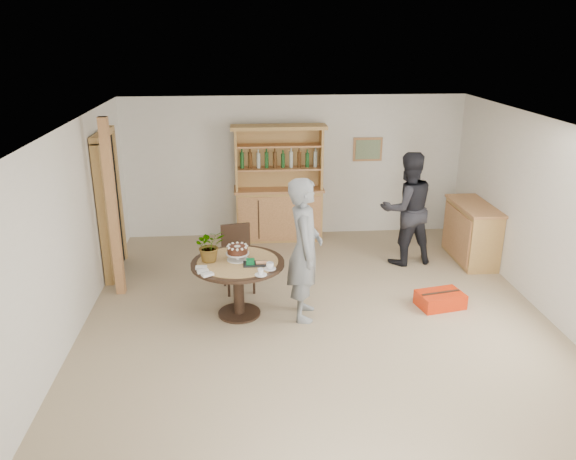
% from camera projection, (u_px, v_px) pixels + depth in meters
% --- Properties ---
extents(ground, '(7.00, 7.00, 0.00)m').
position_uv_depth(ground, '(319.00, 326.00, 7.12)').
color(ground, tan).
rests_on(ground, ground).
extents(room_shell, '(6.04, 7.04, 2.52)m').
position_uv_depth(room_shell, '(322.00, 194.00, 6.54)').
color(room_shell, white).
rests_on(room_shell, ground).
extents(doorway, '(0.13, 1.10, 2.18)m').
position_uv_depth(doorway, '(109.00, 203.00, 8.41)').
color(doorway, black).
rests_on(doorway, ground).
extents(pine_post, '(0.12, 0.12, 2.50)m').
position_uv_depth(pine_post, '(112.00, 209.00, 7.62)').
color(pine_post, tan).
rests_on(pine_post, ground).
extents(hutch, '(1.62, 0.54, 2.04)m').
position_uv_depth(hutch, '(279.00, 202.00, 9.91)').
color(hutch, tan).
rests_on(hutch, ground).
extents(sideboard, '(0.54, 1.26, 0.94)m').
position_uv_depth(sideboard, '(472.00, 232.00, 9.05)').
color(sideboard, tan).
rests_on(sideboard, ground).
extents(dining_table, '(1.20, 1.20, 0.76)m').
position_uv_depth(dining_table, '(238.00, 272.00, 7.23)').
color(dining_table, black).
rests_on(dining_table, ground).
extents(dining_chair, '(0.49, 0.49, 0.95)m').
position_uv_depth(dining_chair, '(237.00, 253.00, 8.03)').
color(dining_chair, black).
rests_on(dining_chair, ground).
extents(birthday_cake, '(0.30, 0.30, 0.20)m').
position_uv_depth(birthday_cake, '(237.00, 251.00, 7.18)').
color(birthday_cake, white).
rests_on(birthday_cake, dining_table).
extents(flower_vase, '(0.47, 0.44, 0.42)m').
position_uv_depth(flower_vase, '(210.00, 245.00, 7.13)').
color(flower_vase, '#3F7233').
rests_on(flower_vase, dining_table).
extents(gift_tray, '(0.30, 0.20, 0.08)m').
position_uv_depth(gift_tray, '(255.00, 263.00, 7.07)').
color(gift_tray, black).
rests_on(gift_tray, dining_table).
extents(coffee_cup_a, '(0.15, 0.15, 0.09)m').
position_uv_depth(coffee_cup_a, '(270.00, 266.00, 6.93)').
color(coffee_cup_a, white).
rests_on(coffee_cup_a, dining_table).
extents(coffee_cup_b, '(0.15, 0.15, 0.08)m').
position_uv_depth(coffee_cup_b, '(261.00, 272.00, 6.76)').
color(coffee_cup_b, white).
rests_on(coffee_cup_b, dining_table).
extents(napkins, '(0.24, 0.33, 0.03)m').
position_uv_depth(napkins, '(204.00, 271.00, 6.85)').
color(napkins, white).
rests_on(napkins, dining_table).
extents(teen_boy, '(0.52, 0.72, 1.87)m').
position_uv_depth(teen_boy, '(305.00, 250.00, 7.09)').
color(teen_boy, slate).
rests_on(teen_boy, ground).
extents(adult_person, '(0.99, 0.83, 1.81)m').
position_uv_depth(adult_person, '(407.00, 209.00, 8.80)').
color(adult_person, black).
rests_on(adult_person, ground).
extents(red_suitcase, '(0.67, 0.51, 0.21)m').
position_uv_depth(red_suitcase, '(440.00, 299.00, 7.61)').
color(red_suitcase, red).
rests_on(red_suitcase, ground).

